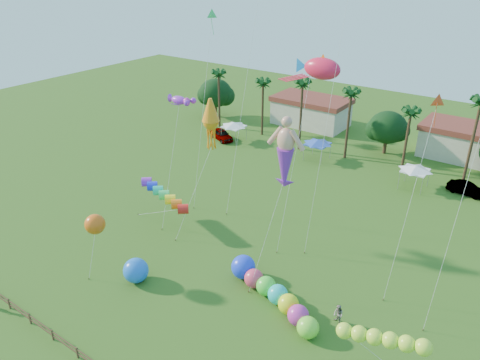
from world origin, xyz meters
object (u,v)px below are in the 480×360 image
Objects in this scene: car_a at (222,135)px; caterpillar_inflatable at (271,291)px; spectator_b at (338,315)px; blue_ball at (136,270)px; car_b at (467,189)px.

caterpillar_inflatable reaches higher than car_a.
caterpillar_inflatable is at bearing -141.95° from spectator_b.
blue_ball reaches higher than spectator_b.
car_b is at bearing 60.38° from blue_ball.
spectator_b reaches higher than car_a.
car_b is at bearing 93.16° from caterpillar_inflatable.
spectator_b is at bearing 18.41° from blue_ball.
blue_ball reaches higher than car_b.
blue_ball is (15.72, -32.63, 0.30)m from car_a.
spectator_b reaches higher than car_b.
car_b is (35.81, 2.70, -0.08)m from car_a.
car_b is at bearing -61.80° from car_a.
caterpillar_inflatable reaches higher than car_b.
car_a is 1.08× the size of car_b.
car_a reaches higher than car_b.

